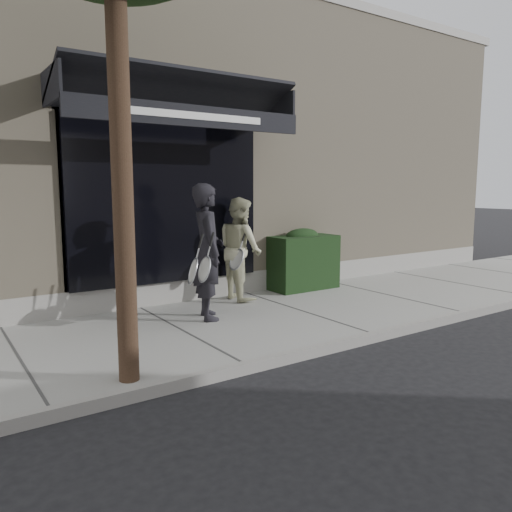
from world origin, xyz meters
TOP-DOWN VIEW (x-y plane):
  - ground at (0.00, 0.00)m, footprint 80.00×80.00m
  - sidewalk at (0.00, 0.00)m, footprint 20.00×3.00m
  - curb at (0.00, -1.55)m, footprint 20.00×0.10m
  - building_facade at (-0.01, 4.96)m, footprint 14.30×8.04m
  - hedge at (1.10, 1.25)m, footprint 1.30×0.70m
  - pedestrian_front at (-1.41, 0.33)m, footprint 0.84×0.90m
  - pedestrian_back at (-0.34, 1.15)m, footprint 0.71×0.89m

SIDE VIEW (x-z plane):
  - ground at x=0.00m, z-range 0.00..0.00m
  - sidewalk at x=0.00m, z-range 0.00..0.12m
  - curb at x=0.00m, z-range 0.00..0.14m
  - hedge at x=1.10m, z-range 0.09..1.23m
  - pedestrian_back at x=-0.34m, z-range 0.12..1.85m
  - pedestrian_front at x=-1.41m, z-range 0.12..2.07m
  - building_facade at x=-0.01m, z-range -0.08..5.56m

